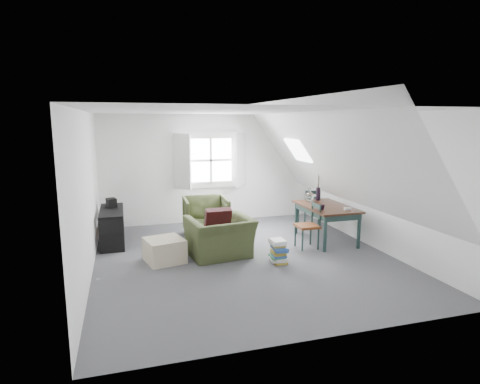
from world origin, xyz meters
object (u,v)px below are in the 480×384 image
object	(u,v)px
armchair_far	(206,236)
media_shelf	(112,228)
dining_table	(326,210)
armchair_near	(220,256)
dining_chair_far	(309,208)
magazine_stack	(278,251)
dining_chair_near	(309,225)
ottoman	(165,250)

from	to	relation	value
armchair_far	media_shelf	world-z (taller)	media_shelf
dining_table	armchair_near	bearing A→B (deg)	-173.04
armchair_far	dining_table	bearing A→B (deg)	-21.49
dining_chair_far	magazine_stack	distance (m)	2.43
media_shelf	armchair_near	bearing A→B (deg)	-33.69
armchair_far	media_shelf	distance (m)	1.87
media_shelf	magazine_stack	world-z (taller)	media_shelf
dining_chair_near	magazine_stack	size ratio (longest dim) A/B	2.12
ottoman	media_shelf	distance (m)	1.57
ottoman	armchair_far	bearing A→B (deg)	53.45
dining_table	dining_chair_near	world-z (taller)	dining_chair_near
dining_chair_far	media_shelf	size ratio (longest dim) A/B	0.67
dining_chair_near	media_shelf	distance (m)	3.76
ottoman	dining_chair_near	world-z (taller)	dining_chair_near
dining_table	media_shelf	xyz separation A→B (m)	(-4.06, 0.98, -0.31)
dining_table	magazine_stack	distance (m)	1.71
media_shelf	magazine_stack	xyz separation A→B (m)	(2.69, -1.90, -0.10)
armchair_near	dining_chair_near	world-z (taller)	dining_chair_near
ottoman	dining_chair_far	xyz separation A→B (m)	(3.31, 1.31, 0.26)
armchair_far	magazine_stack	distance (m)	2.11
dining_table	media_shelf	bearing A→B (deg)	164.92
armchair_far	media_shelf	size ratio (longest dim) A/B	0.69
armchair_far	media_shelf	bearing A→B (deg)	-176.68
armchair_far	dining_chair_far	distance (m)	2.37
dining_chair_near	magazine_stack	xyz separation A→B (m)	(-0.84, -0.60, -0.24)
dining_table	dining_chair_far	distance (m)	0.99
dining_chair_far	ottoman	bearing A→B (deg)	17.41
ottoman	armchair_near	bearing A→B (deg)	0.04
ottoman	dining_table	bearing A→B (deg)	5.98
armchair_near	ottoman	xyz separation A→B (m)	(-0.96, -0.00, 0.20)
armchair_near	dining_chair_near	bearing A→B (deg)	172.33
armchair_far	media_shelf	xyz separation A→B (m)	(-1.85, -0.02, 0.30)
magazine_stack	dining_chair_far	bearing A→B (deg)	51.98
dining_chair_near	media_shelf	bearing A→B (deg)	-123.10
ottoman	dining_chair_far	size ratio (longest dim) A/B	0.68
armchair_near	magazine_stack	world-z (taller)	magazine_stack
media_shelf	dining_chair_far	bearing A→B (deg)	2.01
armchair_near	armchair_far	bearing A→B (deg)	-98.88
ottoman	media_shelf	world-z (taller)	media_shelf
armchair_near	ottoman	distance (m)	0.98
armchair_far	dining_chair_far	world-z (taller)	dining_chair_far
armchair_far	magazine_stack	bearing A→B (deg)	-63.65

